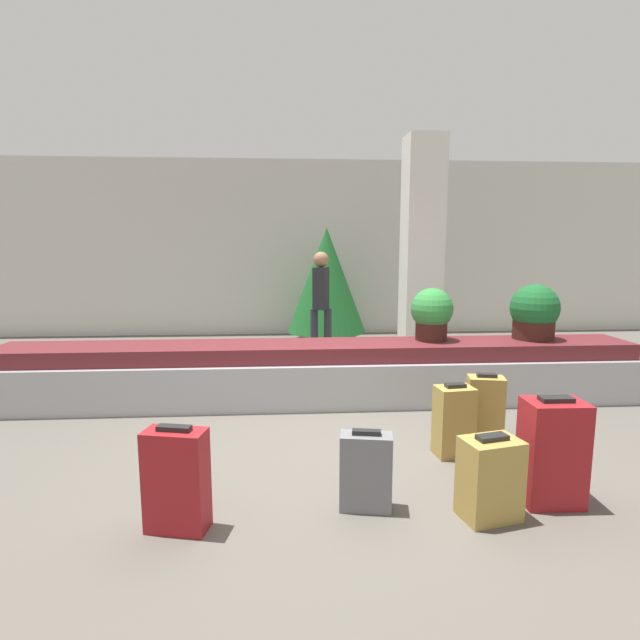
{
  "coord_description": "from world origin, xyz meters",
  "views": [
    {
      "loc": [
        -0.35,
        -3.95,
        1.7
      ],
      "look_at": [
        0.0,
        1.28,
        0.89
      ],
      "focal_mm": 28.0,
      "sensor_mm": 36.0,
      "label": 1
    }
  ],
  "objects_px": {
    "suitcase_3": "(552,452)",
    "traveler_0": "(321,297)",
    "suitcase_1": "(176,480)",
    "potted_plant_0": "(432,313)",
    "decorated_tree": "(327,280)",
    "pillar": "(422,250)",
    "suitcase_4": "(366,471)",
    "suitcase_5": "(485,410)",
    "suitcase_0": "(490,478)",
    "suitcase_2": "(454,421)",
    "potted_plant_1": "(534,313)"
  },
  "relations": [
    {
      "from": "potted_plant_0",
      "to": "decorated_tree",
      "type": "bearing_deg",
      "value": 105.69
    },
    {
      "from": "suitcase_3",
      "to": "suitcase_4",
      "type": "bearing_deg",
      "value": -178.68
    },
    {
      "from": "suitcase_0",
      "to": "decorated_tree",
      "type": "height_order",
      "value": "decorated_tree"
    },
    {
      "from": "pillar",
      "to": "traveler_0",
      "type": "height_order",
      "value": "pillar"
    },
    {
      "from": "pillar",
      "to": "potted_plant_0",
      "type": "bearing_deg",
      "value": -101.37
    },
    {
      "from": "suitcase_4",
      "to": "suitcase_5",
      "type": "distance_m",
      "value": 1.55
    },
    {
      "from": "suitcase_3",
      "to": "suitcase_0",
      "type": "bearing_deg",
      "value": -160.76
    },
    {
      "from": "suitcase_1",
      "to": "suitcase_5",
      "type": "relative_size",
      "value": 1.06
    },
    {
      "from": "potted_plant_1",
      "to": "traveler_0",
      "type": "distance_m",
      "value": 2.89
    },
    {
      "from": "suitcase_0",
      "to": "potted_plant_1",
      "type": "relative_size",
      "value": 0.88
    },
    {
      "from": "suitcase_5",
      "to": "traveler_0",
      "type": "relative_size",
      "value": 0.39
    },
    {
      "from": "potted_plant_0",
      "to": "suitcase_3",
      "type": "bearing_deg",
      "value": -86.81
    },
    {
      "from": "suitcase_2",
      "to": "suitcase_1",
      "type": "bearing_deg",
      "value": -161.6
    },
    {
      "from": "suitcase_1",
      "to": "pillar",
      "type": "bearing_deg",
      "value": 71.29
    },
    {
      "from": "decorated_tree",
      "to": "pillar",
      "type": "bearing_deg",
      "value": -46.54
    },
    {
      "from": "suitcase_4",
      "to": "potted_plant_1",
      "type": "bearing_deg",
      "value": 55.83
    },
    {
      "from": "potted_plant_0",
      "to": "decorated_tree",
      "type": "height_order",
      "value": "decorated_tree"
    },
    {
      "from": "suitcase_1",
      "to": "traveler_0",
      "type": "xyz_separation_m",
      "value": [
        1.15,
        4.31,
        0.62
      ]
    },
    {
      "from": "suitcase_1",
      "to": "suitcase_4",
      "type": "height_order",
      "value": "suitcase_1"
    },
    {
      "from": "suitcase_0",
      "to": "suitcase_3",
      "type": "height_order",
      "value": "suitcase_3"
    },
    {
      "from": "suitcase_2",
      "to": "suitcase_5",
      "type": "distance_m",
      "value": 0.41
    },
    {
      "from": "suitcase_1",
      "to": "suitcase_2",
      "type": "relative_size",
      "value": 1.09
    },
    {
      "from": "pillar",
      "to": "suitcase_1",
      "type": "height_order",
      "value": "pillar"
    },
    {
      "from": "potted_plant_1",
      "to": "suitcase_3",
      "type": "bearing_deg",
      "value": -113.7
    },
    {
      "from": "suitcase_3",
      "to": "potted_plant_1",
      "type": "xyz_separation_m",
      "value": [
        1.03,
        2.34,
        0.58
      ]
    },
    {
      "from": "suitcase_3",
      "to": "traveler_0",
      "type": "bearing_deg",
      "value": 107.91
    },
    {
      "from": "suitcase_0",
      "to": "potted_plant_1",
      "type": "xyz_separation_m",
      "value": [
        1.5,
        2.49,
        0.68
      ]
    },
    {
      "from": "suitcase_3",
      "to": "decorated_tree",
      "type": "height_order",
      "value": "decorated_tree"
    },
    {
      "from": "pillar",
      "to": "suitcase_2",
      "type": "distance_m",
      "value": 3.73
    },
    {
      "from": "suitcase_4",
      "to": "potted_plant_0",
      "type": "relative_size",
      "value": 0.92
    },
    {
      "from": "suitcase_4",
      "to": "potted_plant_1",
      "type": "height_order",
      "value": "potted_plant_1"
    },
    {
      "from": "suitcase_3",
      "to": "decorated_tree",
      "type": "bearing_deg",
      "value": 102.0
    },
    {
      "from": "traveler_0",
      "to": "suitcase_3",
      "type": "bearing_deg",
      "value": -147.04
    },
    {
      "from": "suitcase_4",
      "to": "suitcase_5",
      "type": "relative_size",
      "value": 0.87
    },
    {
      "from": "suitcase_3",
      "to": "suitcase_4",
      "type": "xyz_separation_m",
      "value": [
        -1.22,
        0.0,
        -0.1
      ]
    },
    {
      "from": "pillar",
      "to": "suitcase_0",
      "type": "distance_m",
      "value": 4.62
    },
    {
      "from": "suitcase_0",
      "to": "suitcase_5",
      "type": "bearing_deg",
      "value": 56.85
    },
    {
      "from": "traveler_0",
      "to": "suitcase_5",
      "type": "bearing_deg",
      "value": -142.9
    },
    {
      "from": "pillar",
      "to": "decorated_tree",
      "type": "bearing_deg",
      "value": 133.46
    },
    {
      "from": "suitcase_3",
      "to": "pillar",
      "type": "bearing_deg",
      "value": 88.17
    },
    {
      "from": "suitcase_5",
      "to": "decorated_tree",
      "type": "height_order",
      "value": "decorated_tree"
    },
    {
      "from": "suitcase_3",
      "to": "potted_plant_1",
      "type": "height_order",
      "value": "potted_plant_1"
    },
    {
      "from": "suitcase_4",
      "to": "suitcase_5",
      "type": "xyz_separation_m",
      "value": [
        1.18,
        1.0,
        0.04
      ]
    },
    {
      "from": "suitcase_4",
      "to": "decorated_tree",
      "type": "xyz_separation_m",
      "value": [
        0.19,
        5.55,
        0.82
      ]
    },
    {
      "from": "suitcase_0",
      "to": "suitcase_4",
      "type": "bearing_deg",
      "value": 155.67
    },
    {
      "from": "suitcase_4",
      "to": "traveler_0",
      "type": "distance_m",
      "value": 4.21
    },
    {
      "from": "suitcase_2",
      "to": "suitcase_3",
      "type": "relative_size",
      "value": 0.82
    },
    {
      "from": "suitcase_3",
      "to": "suitcase_1",
      "type": "bearing_deg",
      "value": -174.8
    },
    {
      "from": "suitcase_0",
      "to": "suitcase_3",
      "type": "relative_size",
      "value": 0.75
    },
    {
      "from": "potted_plant_1",
      "to": "suitcase_0",
      "type": "bearing_deg",
      "value": -121.08
    }
  ]
}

